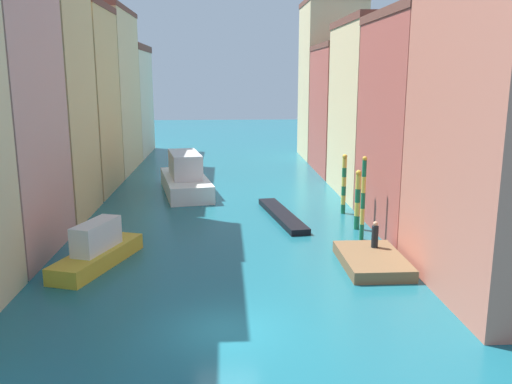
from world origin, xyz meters
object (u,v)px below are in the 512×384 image
waterfront_dock (372,260)px  mooring_pole_2 (344,183)px  person_on_dock (375,235)px  vaporetto_white (185,178)px  mooring_pole_1 (358,199)px  mooring_pole_0 (363,198)px  motorboat_0 (97,250)px  gondola_black (282,215)px

waterfront_dock → mooring_pole_2: (0.87, 10.80, 1.88)m
person_on_dock → vaporetto_white: bearing=123.2°
person_on_dock → mooring_pole_1: size_ratio=0.37×
waterfront_dock → mooring_pole_0: bearing=82.4°
mooring_pole_2 → motorboat_0: 17.98m
person_on_dock → gondola_black: size_ratio=0.16×
mooring_pole_1 → vaporetto_white: bearing=134.9°
mooring_pole_1 → mooring_pole_2: size_ratio=0.90×
gondola_black → mooring_pole_1: bearing=-34.2°
gondola_black → motorboat_0: (-10.51, -8.85, 0.63)m
person_on_dock → gondola_black: bearing=115.3°
person_on_dock → motorboat_0: motorboat_0 is taller
mooring_pole_2 → motorboat_0: size_ratio=0.64×
mooring_pole_0 → vaporetto_white: bearing=129.3°
waterfront_dock → mooring_pole_2: 11.00m
vaporetto_white → mooring_pole_2: bearing=-33.2°
vaporetto_white → gondola_black: vaporetto_white is taller
mooring_pole_0 → gondola_black: size_ratio=0.57×
gondola_black → waterfront_dock: bearing=-69.8°
mooring_pole_2 → motorboat_0: (-14.99, -9.85, -1.35)m
mooring_pole_0 → gondola_black: 7.16m
mooring_pole_1 → vaporetto_white: size_ratio=0.37×
waterfront_dock → vaporetto_white: bearing=120.3°
mooring_pole_0 → mooring_pole_1: mooring_pole_0 is taller
mooring_pole_2 → mooring_pole_1: bearing=-90.2°
person_on_dock → vaporetto_white: 20.58m
waterfront_dock → motorboat_0: 14.16m
person_on_dock → vaporetto_white: vaporetto_white is taller
mooring_pole_0 → mooring_pole_1: 2.34m
person_on_dock → mooring_pole_1: bearing=85.8°
person_on_dock → mooring_pole_2: size_ratio=0.34×
mooring_pole_1 → motorboat_0: 16.10m
mooring_pole_1 → vaporetto_white: (-11.67, 11.69, -0.69)m
gondola_black → mooring_pole_0: bearing=-51.5°
person_on_dock → gondola_black: 9.54m
mooring_pole_2 → waterfront_dock: bearing=-94.6°
motorboat_0 → person_on_dock: bearing=1.1°
waterfront_dock → vaporetto_white: 21.42m
gondola_black → person_on_dock: bearing=-64.7°
vaporetto_white → motorboat_0: vaporetto_white is taller
mooring_pole_2 → vaporetto_white: (-11.68, 7.66, -0.90)m
mooring_pole_1 → motorboat_0: (-14.97, -5.82, -1.14)m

